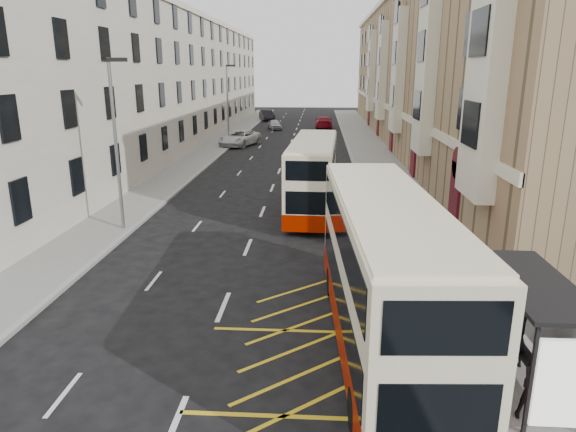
# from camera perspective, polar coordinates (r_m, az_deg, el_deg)

# --- Properties ---
(ground) EXTENTS (200.00, 200.00, 0.00)m
(ground) POSITION_cam_1_polar(r_m,az_deg,el_deg) (14.09, -10.29, -17.01)
(ground) COLOR black
(ground) RESTS_ON ground
(pavement_right) EXTENTS (4.00, 120.00, 0.15)m
(pavement_right) POSITION_cam_1_polar(r_m,az_deg,el_deg) (42.41, 10.12, 5.43)
(pavement_right) COLOR slate
(pavement_right) RESTS_ON ground
(pavement_left) EXTENTS (3.00, 120.00, 0.15)m
(pavement_left) POSITION_cam_1_polar(r_m,az_deg,el_deg) (43.44, -10.74, 5.64)
(pavement_left) COLOR slate
(pavement_left) RESTS_ON ground
(kerb_right) EXTENTS (0.25, 120.00, 0.15)m
(kerb_right) POSITION_cam_1_polar(r_m,az_deg,el_deg) (42.23, 7.41, 5.50)
(kerb_right) COLOR gray
(kerb_right) RESTS_ON ground
(kerb_left) EXTENTS (0.25, 120.00, 0.15)m
(kerb_left) POSITION_cam_1_polar(r_m,az_deg,el_deg) (43.10, -8.79, 5.66)
(kerb_left) COLOR gray
(kerb_left) RESTS_ON ground
(road_markings) EXTENTS (10.00, 110.00, 0.01)m
(road_markings) POSITION_cam_1_polar(r_m,az_deg,el_deg) (57.04, 0.36, 8.24)
(road_markings) COLOR silver
(road_markings) RESTS_ON ground
(terrace_right) EXTENTS (10.75, 79.00, 15.25)m
(terrace_right) POSITION_cam_1_polar(r_m,az_deg,el_deg) (58.03, 15.78, 15.25)
(terrace_right) COLOR #977E58
(terrace_right) RESTS_ON ground
(terrace_left) EXTENTS (9.18, 79.00, 13.25)m
(terrace_left) POSITION_cam_1_polar(r_m,az_deg,el_deg) (59.31, -13.10, 14.45)
(terrace_left) COLOR beige
(terrace_left) RESTS_ON ground
(bus_shelter) EXTENTS (1.65, 4.25, 2.70)m
(bus_shelter) POSITION_cam_1_polar(r_m,az_deg,el_deg) (13.39, 26.56, -9.94)
(bus_shelter) COLOR black
(bus_shelter) RESTS_ON pavement_right
(guard_railing) EXTENTS (0.06, 6.56, 1.01)m
(guard_railing) POSITION_cam_1_polar(r_m,az_deg,el_deg) (18.74, 12.97, -5.61)
(guard_railing) COLOR #C10809
(guard_railing) RESTS_ON pavement_right
(street_lamp_near) EXTENTS (0.93, 0.18, 8.00)m
(street_lamp_near) POSITION_cam_1_polar(r_m,az_deg,el_deg) (25.46, -18.54, 8.41)
(street_lamp_near) COLOR slate
(street_lamp_near) RESTS_ON pavement_left
(street_lamp_far) EXTENTS (0.93, 0.18, 8.00)m
(street_lamp_far) POSITION_cam_1_polar(r_m,az_deg,el_deg) (54.36, -6.68, 12.67)
(street_lamp_far) COLOR slate
(street_lamp_far) RESTS_ON pavement_left
(double_decker_front) EXTENTS (3.12, 11.08, 4.37)m
(double_decker_front) POSITION_cam_1_polar(r_m,az_deg,el_deg) (14.33, 10.60, -6.39)
(double_decker_front) COLOR #F6E8BF
(double_decker_front) RESTS_ON ground
(double_decker_rear) EXTENTS (2.78, 10.11, 3.99)m
(double_decker_rear) POSITION_cam_1_polar(r_m,az_deg,el_deg) (28.32, 2.82, 4.55)
(double_decker_rear) COLOR #F6E8BF
(double_decker_rear) RESTS_ON ground
(pedestrian_near) EXTENTS (0.78, 0.68, 1.80)m
(pedestrian_near) POSITION_cam_1_polar(r_m,az_deg,el_deg) (14.68, 24.07, -12.07)
(pedestrian_near) COLOR black
(pedestrian_near) RESTS_ON pavement_right
(pedestrian_mid) EXTENTS (0.85, 0.68, 1.72)m
(pedestrian_mid) POSITION_cam_1_polar(r_m,az_deg,el_deg) (12.94, 26.12, -16.50)
(pedestrian_mid) COLOR black
(pedestrian_mid) RESTS_ON pavement_right
(pedestrian_far) EXTENTS (1.16, 0.80, 1.82)m
(pedestrian_far) POSITION_cam_1_polar(r_m,az_deg,el_deg) (15.04, 15.84, -10.50)
(pedestrian_far) COLOR black
(pedestrian_far) RESTS_ON pavement_right
(white_van) EXTENTS (4.34, 6.37, 1.62)m
(white_van) POSITION_cam_1_polar(r_m,az_deg,el_deg) (54.14, -5.41, 8.62)
(white_van) COLOR silver
(white_van) RESTS_ON ground
(car_silver) EXTENTS (2.34, 4.08, 1.31)m
(car_silver) POSITION_cam_1_polar(r_m,az_deg,el_deg) (69.12, -1.50, 10.12)
(car_silver) COLOR #A7A9AE
(car_silver) RESTS_ON ground
(car_dark) EXTENTS (3.02, 5.15, 1.60)m
(car_dark) POSITION_cam_1_polar(r_m,az_deg,el_deg) (81.82, -2.38, 11.11)
(car_dark) COLOR black
(car_dark) RESTS_ON ground
(car_red) EXTENTS (2.26, 5.52, 1.60)m
(car_red) POSITION_cam_1_polar(r_m,az_deg,el_deg) (70.83, 4.00, 10.35)
(car_red) COLOR maroon
(car_red) RESTS_ON ground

